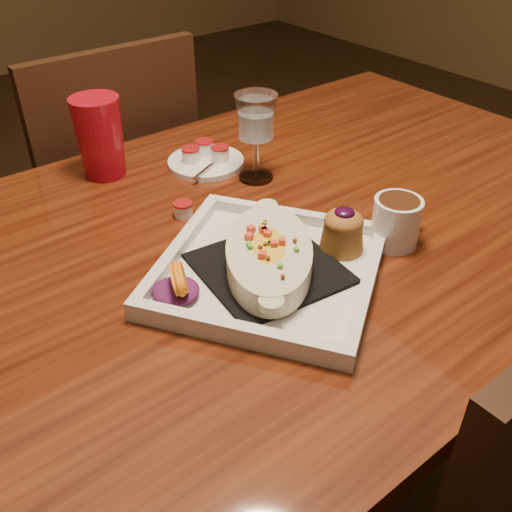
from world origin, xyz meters
TOP-DOWN VIEW (x-y plane):
  - floor at (0.00, 0.00)m, footprint 7.00×7.00m
  - table at (0.00, 0.00)m, footprint 1.50×0.90m
  - chair_far at (-0.00, 0.63)m, footprint 0.42×0.42m
  - plate at (-0.07, -0.11)m, footprint 0.42×0.42m
  - coffee_mug at (0.14, -0.16)m, footprint 0.11×0.08m
  - goblet at (0.10, 0.15)m, footprint 0.08×0.08m
  - saucer at (0.06, 0.25)m, footprint 0.15×0.15m
  - creamer_loose at (-0.08, 0.11)m, footprint 0.03×0.03m
  - red_tumbler at (-0.12, 0.34)m, footprint 0.09×0.09m

SIDE VIEW (x-z plane):
  - floor at x=0.00m, z-range 0.00..0.00m
  - chair_far at x=0.00m, z-range 0.04..0.97m
  - table at x=0.00m, z-range 0.28..1.03m
  - saucer at x=0.06m, z-range 0.71..0.81m
  - creamer_loose at x=-0.08m, z-range 0.75..0.78m
  - plate at x=-0.07m, z-range 0.73..0.82m
  - coffee_mug at x=0.14m, z-range 0.75..0.83m
  - red_tumbler at x=-0.12m, z-range 0.75..0.90m
  - goblet at x=0.10m, z-range 0.78..0.95m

